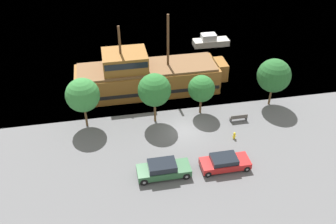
{
  "coord_description": "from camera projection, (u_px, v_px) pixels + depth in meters",
  "views": [
    {
      "loc": [
        -7.59,
        -30.83,
        24.65
      ],
      "look_at": [
        -1.28,
        2.0,
        1.2
      ],
      "focal_mm": 40.0,
      "sensor_mm": 36.0,
      "label": 1
    }
  ],
  "objects": [
    {
      "name": "ground_plane",
      "position": [
        183.0,
        130.0,
        40.11
      ],
      "size": [
        160.0,
        160.0,
        0.0
      ],
      "primitive_type": "plane",
      "color": "#5B5B5E"
    },
    {
      "name": "pirate_ship",
      "position": [
        146.0,
        76.0,
        45.62
      ],
      "size": [
        18.56,
        5.27,
        9.66
      ],
      "color": "brown",
      "rests_on": "water_surface"
    },
    {
      "name": "moored_boat_dockside",
      "position": [
        210.0,
        41.0,
        57.21
      ],
      "size": [
        5.45,
        1.96,
        1.85
      ],
      "color": "#B7B2A8",
      "rests_on": "water_surface"
    },
    {
      "name": "parked_car_curb_front",
      "position": [
        225.0,
        162.0,
        35.01
      ],
      "size": [
        4.63,
        1.97,
        1.35
      ],
      "color": "#B21E1E",
      "rests_on": "ground_plane"
    },
    {
      "name": "parked_car_curb_mid",
      "position": [
        163.0,
        169.0,
        34.14
      ],
      "size": [
        4.89,
        2.0,
        1.52
      ],
      "color": "#2D5B38",
      "rests_on": "ground_plane"
    },
    {
      "name": "fire_hydrant",
      "position": [
        234.0,
        135.0,
        38.75
      ],
      "size": [
        0.42,
        0.25,
        0.76
      ],
      "color": "yellow",
      "rests_on": "ground_plane"
    },
    {
      "name": "bench_promenade_east",
      "position": [
        239.0,
        118.0,
        41.26
      ],
      "size": [
        1.92,
        0.45,
        0.85
      ],
      "color": "#4C4742",
      "rests_on": "ground_plane"
    },
    {
      "name": "tree_row_east",
      "position": [
        83.0,
        95.0,
        38.6
      ],
      "size": [
        3.58,
        3.58,
        5.71
      ],
      "color": "brown",
      "rests_on": "ground_plane"
    },
    {
      "name": "tree_row_mideast",
      "position": [
        154.0,
        90.0,
        39.22
      ],
      "size": [
        3.53,
        3.53,
        5.79
      ],
      "color": "brown",
      "rests_on": "ground_plane"
    },
    {
      "name": "tree_row_midwest",
      "position": [
        201.0,
        89.0,
        41.04
      ],
      "size": [
        2.97,
        2.97,
        4.68
      ],
      "color": "brown",
      "rests_on": "ground_plane"
    },
    {
      "name": "tree_row_west",
      "position": [
        274.0,
        76.0,
        42.08
      ],
      "size": [
        3.82,
        3.82,
        5.76
      ],
      "color": "brown",
      "rests_on": "ground_plane"
    }
  ]
}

